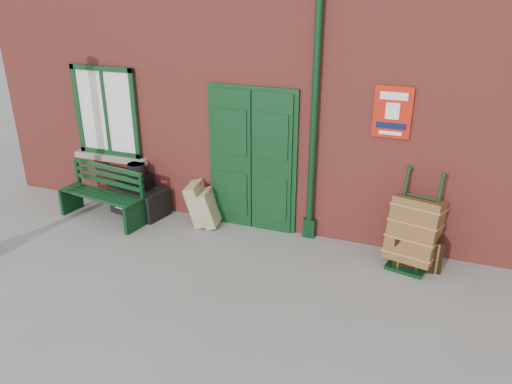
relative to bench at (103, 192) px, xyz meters
The scene contains 10 objects.
ground 2.85m from the bench, 17.68° to the right, with size 80.00×80.00×0.00m, color gray.
station_building 4.13m from the bench, 44.53° to the left, with size 10.30×4.30×4.36m.
bench is the anchor object (origin of this frame).
houdini_trunk 0.62m from the bench, 41.04° to the left, with size 0.93×0.51×0.46m, color black.
strongbox 0.55m from the bench, 44.55° to the left, with size 0.51×0.37×0.23m, color black.
hatbox 0.66m from the bench, 43.78° to the left, with size 0.28×0.28×0.19m, color black.
suitcase_back 1.59m from the bench, 14.37° to the left, with size 0.19×0.48×0.67m, color tan.
suitcase_front 1.77m from the bench, 12.92° to the left, with size 0.17×0.43×0.57m, color tan.
porter_trolley 4.88m from the bench, ahead, with size 0.77×0.81×1.32m.
dark_trunk 4.95m from the bench, ahead, with size 0.64×0.42×0.46m, color black.
Camera 1 is at (2.33, -5.24, 3.68)m, focal length 35.00 mm.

